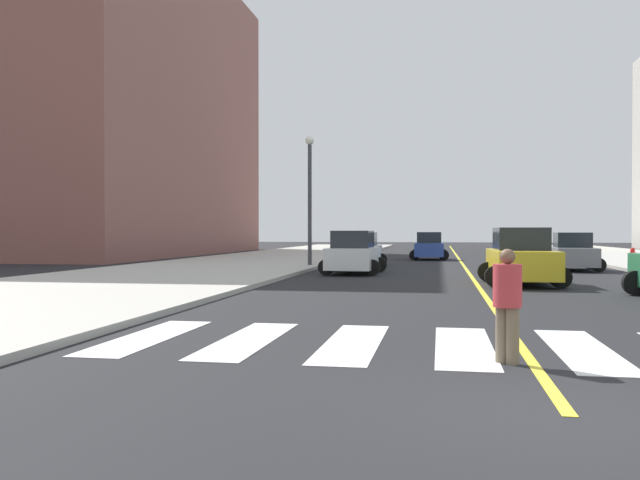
# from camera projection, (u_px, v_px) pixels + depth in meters

# --- Properties ---
(ground_plane) EXTENTS (220.00, 220.00, 0.00)m
(ground_plane) POSITION_uv_depth(u_px,v_px,m) (571.00, 417.00, 6.63)
(ground_plane) COLOR black
(sidewalk_kerb_west) EXTENTS (10.00, 120.00, 0.15)m
(sidewalk_kerb_west) POSITION_uv_depth(u_px,v_px,m) (180.00, 273.00, 28.47)
(sidewalk_kerb_west) COLOR #B2ADA3
(sidewalk_kerb_west) RESTS_ON ground
(crosswalk_paint) EXTENTS (13.50, 4.00, 0.01)m
(crosswalk_paint) POSITION_uv_depth(u_px,v_px,m) (522.00, 348.00, 10.57)
(crosswalk_paint) COLOR silver
(crosswalk_paint) RESTS_ON ground
(lane_divider_paint) EXTENTS (0.16, 80.00, 0.01)m
(lane_divider_paint) POSITION_uv_depth(u_px,v_px,m) (458.00, 258.00, 46.00)
(lane_divider_paint) COLOR yellow
(lane_divider_paint) RESTS_ON ground
(low_rise_brick_west) EXTENTS (16.00, 32.00, 23.54)m
(low_rise_brick_west) POSITION_uv_depth(u_px,v_px,m) (110.00, 109.00, 54.00)
(low_rise_brick_west) COLOR brown
(low_rise_brick_west) RESTS_ON ground
(car_white_nearest) EXTENTS (2.70, 4.27, 1.89)m
(car_white_nearest) POSITION_uv_depth(u_px,v_px,m) (354.00, 254.00, 29.17)
(car_white_nearest) COLOR silver
(car_white_nearest) RESTS_ON ground
(car_gray_second) EXTENTS (2.65, 4.12, 1.81)m
(car_gray_second) POSITION_uv_depth(u_px,v_px,m) (573.00, 253.00, 31.75)
(car_gray_second) COLOR slate
(car_gray_second) RESTS_ON ground
(car_yellow_fourth) EXTENTS (2.85, 4.49, 1.99)m
(car_yellow_fourth) POSITION_uv_depth(u_px,v_px,m) (521.00, 258.00, 23.23)
(car_yellow_fourth) COLOR gold
(car_yellow_fourth) RESTS_ON ground
(car_red_fifth) EXTENTS (2.39, 3.82, 1.70)m
(car_red_fifth) POSITION_uv_depth(u_px,v_px,m) (509.00, 243.00, 63.28)
(car_red_fifth) COLOR red
(car_red_fifth) RESTS_ON ground
(car_blue_sixth) EXTENTS (2.55, 4.07, 1.82)m
(car_blue_sixth) POSITION_uv_depth(u_px,v_px,m) (429.00, 247.00, 43.91)
(car_blue_sixth) COLOR #2D479E
(car_blue_sixth) RESTS_ON ground
(car_silver_seventh) EXTENTS (2.59, 4.10, 1.81)m
(car_silver_seventh) POSITION_uv_depth(u_px,v_px,m) (361.00, 250.00, 35.37)
(car_silver_seventh) COLOR #B7B7BC
(car_silver_seventh) RESTS_ON ground
(pedestrian_crossing) EXTENTS (0.40, 0.40, 1.61)m
(pedestrian_crossing) POSITION_uv_depth(u_px,v_px,m) (507.00, 300.00, 9.31)
(pedestrian_crossing) COLOR brown
(pedestrian_crossing) RESTS_ON ground
(fire_hydrant) EXTENTS (0.26, 0.26, 0.89)m
(fire_hydrant) POSITION_uv_depth(u_px,v_px,m) (633.00, 257.00, 33.66)
(fire_hydrant) COLOR red
(fire_hydrant) RESTS_ON sidewalk_kerb_east
(street_lamp) EXTENTS (0.44, 0.44, 6.55)m
(street_lamp) POSITION_uv_depth(u_px,v_px,m) (310.00, 188.00, 33.93)
(street_lamp) COLOR #38383D
(street_lamp) RESTS_ON sidewalk_kerb_west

